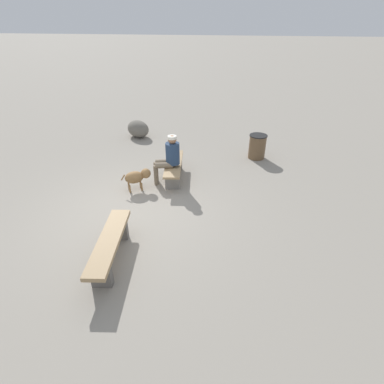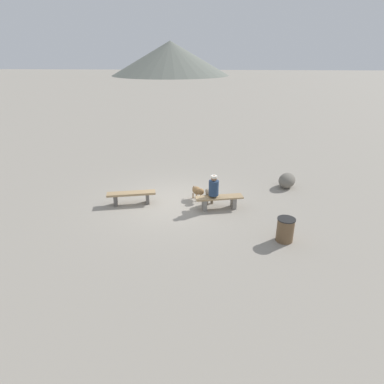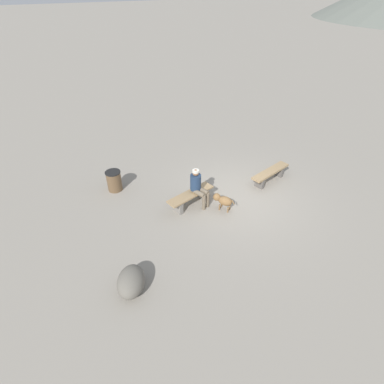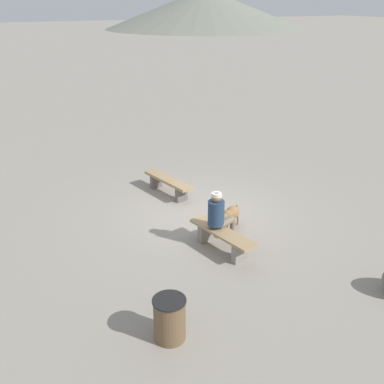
% 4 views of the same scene
% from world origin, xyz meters
% --- Properties ---
extents(ground, '(210.00, 210.00, 0.06)m').
position_xyz_m(ground, '(0.00, 0.00, -0.03)').
color(ground, gray).
extents(bench_left, '(1.83, 0.76, 0.47)m').
position_xyz_m(bench_left, '(-1.55, -0.32, 0.34)').
color(bench_left, '#605B56').
rests_on(bench_left, ground).
extents(bench_right, '(1.77, 0.79, 0.47)m').
position_xyz_m(bench_right, '(1.71, -0.47, 0.32)').
color(bench_right, gray).
rests_on(bench_right, ground).
extents(seated_person, '(0.49, 0.69, 1.30)m').
position_xyz_m(seated_person, '(1.47, -0.43, 0.76)').
color(seated_person, navy).
rests_on(seated_person, ground).
extents(dog, '(0.55, 0.65, 0.55)m').
position_xyz_m(dog, '(0.90, 0.23, 0.37)').
color(dog, olive).
rests_on(dog, ground).
extents(trash_bin, '(0.54, 0.54, 0.74)m').
position_xyz_m(trash_bin, '(3.68, -2.56, 0.37)').
color(trash_bin, brown).
rests_on(trash_bin, ground).
extents(boulder, '(1.03, 1.13, 0.61)m').
position_xyz_m(boulder, '(4.57, 1.80, 0.31)').
color(boulder, '#6B665B').
rests_on(boulder, ground).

